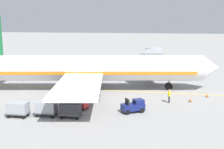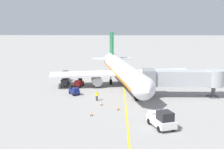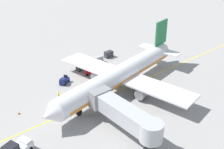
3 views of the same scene
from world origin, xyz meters
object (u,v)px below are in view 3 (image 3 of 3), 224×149
object	(u,v)px
baggage_cart_second_in_train	(91,63)
safety_cone_nose_right	(44,117)
baggage_tug_trailing	(89,71)
safety_cone_wing_tip	(19,113)
ground_crew_loader	(59,95)
baggage_cart_third_in_train	(98,59)
jet_bridge	(125,114)
safety_cone_nose_left	(49,105)
baggage_tug_lead	(64,81)
baggage_cart_front	(81,66)
ground_crew_wing_walker	(92,78)
parked_airliner	(120,75)
baggage_cart_tail_end	(109,54)

from	to	relation	value
baggage_cart_second_in_train	safety_cone_nose_right	xyz separation A→B (m)	(-11.12, 17.91, -0.66)
baggage_tug_trailing	safety_cone_wing_tip	distance (m)	18.62
ground_crew_loader	baggage_cart_third_in_train	bearing A→B (deg)	-62.33
jet_bridge	safety_cone_nose_left	size ratio (longest dim) A/B	24.08
jet_bridge	baggage_cart_second_in_train	size ratio (longest dim) A/B	4.87
baggage_tug_lead	baggage_cart_front	size ratio (longest dim) A/B	0.95
safety_cone_nose_left	safety_cone_nose_right	bearing A→B (deg)	138.70
baggage_cart_front	ground_crew_wing_walker	world-z (taller)	ground_crew_wing_walker
baggage_cart_third_in_train	safety_cone_wing_tip	distance (m)	24.80
baggage_tug_trailing	ground_crew_loader	distance (m)	11.29
baggage_tug_lead	baggage_cart_third_in_train	world-z (taller)	baggage_tug_lead
safety_cone_nose_right	baggage_tug_lead	bearing A→B (deg)	-47.78
baggage_cart_second_in_train	ground_crew_loader	distance (m)	14.89
ground_crew_wing_walker	baggage_tug_lead	bearing A→B (deg)	55.91
baggage_cart_second_in_train	ground_crew_loader	world-z (taller)	ground_crew_loader
safety_cone_nose_right	safety_cone_wing_tip	xyz separation A→B (m)	(3.86, 2.73, 0.00)
baggage_cart_front	baggage_cart_second_in_train	size ratio (longest dim) A/B	1.00
jet_bridge	ground_crew_wing_walker	distance (m)	17.62
baggage_cart_second_in_train	baggage_cart_front	bearing A→B (deg)	90.30
baggage_cart_front	baggage_cart_third_in_train	bearing A→B (deg)	-81.88
parked_airliner	baggage_tug_trailing	xyz separation A→B (m)	(9.14, 0.90, -2.47)
baggage_cart_second_in_train	safety_cone_wing_tip	size ratio (longest dim) A/B	4.94
jet_bridge	baggage_tug_trailing	size ratio (longest dim) A/B	5.21
ground_crew_wing_walker	safety_cone_nose_right	size ratio (longest dim) A/B	2.86
baggage_cart_front	baggage_cart_third_in_train	world-z (taller)	same
baggage_cart_third_in_train	safety_cone_wing_tip	bearing A→B (deg)	108.91
ground_crew_loader	safety_cone_wing_tip	size ratio (longest dim) A/B	2.86
baggage_tug_trailing	ground_crew_wing_walker	distance (m)	3.67
baggage_cart_third_in_train	jet_bridge	bearing A→B (deg)	150.95
parked_airliner	baggage_tug_lead	distance (m)	11.94
baggage_tug_trailing	baggage_cart_tail_end	size ratio (longest dim) A/B	0.94
safety_cone_nose_left	safety_cone_wing_tip	size ratio (longest dim) A/B	1.00
safety_cone_wing_tip	ground_crew_loader	bearing A→B (deg)	-91.46
parked_airliner	baggage_cart_second_in_train	world-z (taller)	parked_airliner
baggage_tug_lead	ground_crew_loader	size ratio (longest dim) A/B	1.63
baggage_cart_third_in_train	safety_cone_nose_right	world-z (taller)	baggage_cart_third_in_train
baggage_cart_second_in_train	ground_crew_loader	size ratio (longest dim) A/B	1.72
baggage_tug_lead	baggage_cart_third_in_train	xyz separation A→B (m)	(3.77, -11.77, 0.24)
safety_cone_wing_tip	ground_crew_wing_walker	bearing A→B (deg)	-86.43
baggage_tug_trailing	ground_crew_loader	bearing A→B (deg)	113.52
parked_airliner	safety_cone_nose_right	xyz separation A→B (m)	(0.97, 16.28, -2.90)
baggage_cart_tail_end	baggage_cart_third_in_train	bearing A→B (deg)	101.70
parked_airliner	baggage_cart_second_in_train	distance (m)	12.41
baggage_tug_trailing	baggage_cart_front	size ratio (longest dim) A/B	0.94
baggage_tug_trailing	safety_cone_nose_right	world-z (taller)	baggage_tug_trailing
baggage_cart_third_in_train	baggage_cart_tail_end	world-z (taller)	same
baggage_tug_trailing	safety_cone_nose_right	xyz separation A→B (m)	(-8.17, 15.37, -0.42)
ground_crew_loader	baggage_tug_lead	bearing A→B (deg)	-41.38
safety_cone_nose_right	safety_cone_wing_tip	bearing A→B (deg)	35.30
jet_bridge	baggage_cart_second_in_train	world-z (taller)	jet_bridge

